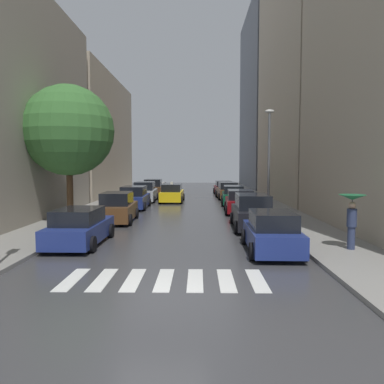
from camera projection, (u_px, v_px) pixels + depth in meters
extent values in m
cube|color=#3A3A3C|center=(187.00, 202.00, 33.43)|extent=(28.00, 72.00, 0.04)
cube|color=gray|center=(114.00, 201.00, 33.53)|extent=(3.00, 72.00, 0.15)
cube|color=gray|center=(260.00, 202.00, 33.32)|extent=(3.00, 72.00, 0.15)
cube|color=silver|center=(72.00, 279.00, 11.00)|extent=(0.45, 2.20, 0.01)
cube|color=silver|center=(103.00, 279.00, 10.98)|extent=(0.45, 2.20, 0.01)
cube|color=silver|center=(134.00, 280.00, 10.97)|extent=(0.45, 2.20, 0.01)
cube|color=silver|center=(164.00, 280.00, 10.95)|extent=(0.45, 2.20, 0.01)
cube|color=silver|center=(195.00, 280.00, 10.94)|extent=(0.45, 2.20, 0.01)
cube|color=silver|center=(226.00, 280.00, 10.92)|extent=(0.45, 2.20, 0.01)
cube|color=silver|center=(257.00, 280.00, 10.91)|extent=(0.45, 2.20, 0.01)
cube|color=#B2A38C|center=(89.00, 137.00, 41.13)|extent=(6.00, 19.28, 12.72)
cube|color=#B2A38C|center=(307.00, 65.00, 34.75)|extent=(6.00, 18.14, 25.11)
cube|color=slate|center=(268.00, 100.00, 54.17)|extent=(6.00, 18.61, 25.16)
cube|color=navy|center=(80.00, 231.00, 15.79)|extent=(1.86, 4.47, 0.75)
cube|color=black|center=(78.00, 216.00, 15.52)|extent=(1.63, 2.46, 0.62)
cylinder|color=black|center=(71.00, 231.00, 17.30)|extent=(0.22, 0.64, 0.64)
cylinder|color=black|center=(111.00, 231.00, 17.25)|extent=(0.22, 0.64, 0.64)
cylinder|color=black|center=(44.00, 244.00, 14.36)|extent=(0.22, 0.64, 0.64)
cylinder|color=black|center=(92.00, 244.00, 14.32)|extent=(0.22, 0.64, 0.64)
cube|color=brown|center=(118.00, 212.00, 21.96)|extent=(1.96, 4.33, 0.87)
cube|color=black|center=(117.00, 198.00, 21.69)|extent=(1.67, 2.40, 0.71)
cylinder|color=black|center=(107.00, 213.00, 23.37)|extent=(0.24, 0.65, 0.64)
cylinder|color=black|center=(136.00, 213.00, 23.41)|extent=(0.24, 0.65, 0.64)
cylinder|color=black|center=(97.00, 220.00, 20.56)|extent=(0.24, 0.65, 0.64)
cylinder|color=black|center=(130.00, 220.00, 20.60)|extent=(0.24, 0.65, 0.64)
cube|color=navy|center=(134.00, 201.00, 28.64)|extent=(1.92, 4.56, 0.85)
cube|color=black|center=(134.00, 191.00, 28.35)|extent=(1.68, 2.51, 0.69)
cylinder|color=black|center=(126.00, 202.00, 30.16)|extent=(0.23, 0.64, 0.64)
cylinder|color=black|center=(149.00, 202.00, 30.15)|extent=(0.23, 0.64, 0.64)
cylinder|color=black|center=(118.00, 207.00, 27.17)|extent=(0.23, 0.64, 0.64)
cylinder|color=black|center=(144.00, 207.00, 27.15)|extent=(0.23, 0.64, 0.64)
cube|color=#B2B7BF|center=(145.00, 195.00, 34.15)|extent=(1.97, 4.52, 0.89)
cube|color=black|center=(145.00, 186.00, 33.87)|extent=(1.70, 2.50, 0.73)
cylinder|color=black|center=(137.00, 197.00, 35.64)|extent=(0.23, 0.64, 0.64)
cylinder|color=black|center=(157.00, 197.00, 35.65)|extent=(0.23, 0.64, 0.64)
cylinder|color=black|center=(132.00, 199.00, 32.69)|extent=(0.23, 0.64, 0.64)
cylinder|color=black|center=(154.00, 199.00, 32.70)|extent=(0.23, 0.64, 0.64)
cube|color=brown|center=(154.00, 191.00, 39.37)|extent=(1.94, 4.15, 0.91)
cube|color=black|center=(153.00, 183.00, 39.10)|extent=(1.69, 2.29, 0.74)
cylinder|color=black|center=(146.00, 192.00, 40.75)|extent=(0.23, 0.64, 0.64)
cylinder|color=black|center=(163.00, 192.00, 40.75)|extent=(0.23, 0.64, 0.64)
cylinder|color=black|center=(143.00, 194.00, 38.04)|extent=(0.23, 0.64, 0.64)
cylinder|color=black|center=(161.00, 194.00, 38.03)|extent=(0.23, 0.64, 0.64)
cube|color=navy|center=(272.00, 237.00, 14.43)|extent=(1.86, 4.14, 0.77)
cube|color=black|center=(273.00, 220.00, 14.17)|extent=(1.61, 2.29, 0.63)
cylinder|color=black|center=(245.00, 237.00, 15.83)|extent=(0.23, 0.64, 0.64)
cylinder|color=black|center=(287.00, 237.00, 15.76)|extent=(0.23, 0.64, 0.64)
cylinder|color=black|center=(253.00, 252.00, 13.13)|extent=(0.23, 0.64, 0.64)
cylinder|color=black|center=(304.00, 252.00, 13.06)|extent=(0.23, 0.64, 0.64)
cube|color=black|center=(252.00, 217.00, 19.72)|extent=(1.94, 4.69, 0.90)
cube|color=black|center=(253.00, 201.00, 19.43)|extent=(1.67, 2.59, 0.74)
cylinder|color=black|center=(232.00, 218.00, 21.30)|extent=(0.23, 0.64, 0.64)
cylinder|color=black|center=(265.00, 218.00, 21.24)|extent=(0.23, 0.64, 0.64)
cylinder|color=black|center=(237.00, 227.00, 18.24)|extent=(0.23, 0.64, 0.64)
cylinder|color=black|center=(275.00, 227.00, 18.18)|extent=(0.23, 0.64, 0.64)
cube|color=maroon|center=(240.00, 205.00, 26.18)|extent=(2.09, 4.54, 0.78)
cube|color=black|center=(240.00, 195.00, 25.91)|extent=(1.77, 2.53, 0.64)
cylinder|color=black|center=(226.00, 206.00, 27.72)|extent=(0.25, 0.65, 0.64)
cylinder|color=black|center=(252.00, 206.00, 27.61)|extent=(0.25, 0.65, 0.64)
cylinder|color=black|center=(227.00, 211.00, 24.79)|extent=(0.25, 0.65, 0.64)
cylinder|color=black|center=(256.00, 211.00, 24.68)|extent=(0.25, 0.65, 0.64)
cube|color=#0C4C2D|center=(233.00, 198.00, 31.53)|extent=(1.98, 4.77, 0.78)
cube|color=black|center=(233.00, 190.00, 31.25)|extent=(1.67, 2.65, 0.64)
cylinder|color=black|center=(222.00, 199.00, 33.15)|extent=(0.25, 0.65, 0.64)
cylinder|color=black|center=(242.00, 199.00, 33.03)|extent=(0.25, 0.65, 0.64)
cylinder|color=black|center=(223.00, 202.00, 30.06)|extent=(0.25, 0.65, 0.64)
cylinder|color=black|center=(245.00, 203.00, 29.95)|extent=(0.25, 0.65, 0.64)
cube|color=brown|center=(227.00, 193.00, 36.94)|extent=(2.00, 4.81, 0.80)
cube|color=black|center=(228.00, 185.00, 36.65)|extent=(1.71, 2.66, 0.66)
cylinder|color=black|center=(217.00, 194.00, 38.51)|extent=(0.24, 0.65, 0.64)
cylinder|color=black|center=(235.00, 194.00, 38.54)|extent=(0.24, 0.65, 0.64)
cylinder|color=black|center=(219.00, 197.00, 35.39)|extent=(0.24, 0.65, 0.64)
cylinder|color=black|center=(239.00, 197.00, 35.41)|extent=(0.24, 0.65, 0.64)
cube|color=maroon|center=(223.00, 190.00, 42.13)|extent=(1.97, 4.51, 0.75)
cube|color=black|center=(224.00, 184.00, 41.86)|extent=(1.69, 2.49, 0.61)
cylinder|color=black|center=(214.00, 191.00, 43.61)|extent=(0.24, 0.65, 0.64)
cylinder|color=black|center=(230.00, 191.00, 43.63)|extent=(0.24, 0.65, 0.64)
cylinder|color=black|center=(216.00, 193.00, 40.67)|extent=(0.24, 0.65, 0.64)
cylinder|color=black|center=(233.00, 193.00, 40.69)|extent=(0.24, 0.65, 0.64)
cube|color=yellow|center=(172.00, 196.00, 33.65)|extent=(1.92, 4.60, 0.80)
cube|color=black|center=(172.00, 188.00, 33.36)|extent=(1.67, 2.54, 0.65)
cube|color=#F2EDCC|center=(172.00, 183.00, 33.33)|extent=(0.21, 0.36, 0.18)
cylinder|color=black|center=(164.00, 197.00, 35.20)|extent=(0.23, 0.64, 0.64)
cylinder|color=black|center=(183.00, 197.00, 35.14)|extent=(0.23, 0.64, 0.64)
cylinder|color=black|center=(160.00, 200.00, 32.19)|extent=(0.23, 0.64, 0.64)
cylinder|color=black|center=(181.00, 200.00, 32.13)|extent=(0.23, 0.64, 0.64)
cylinder|color=navy|center=(351.00, 238.00, 14.24)|extent=(0.28, 0.28, 0.86)
cylinder|color=navy|center=(352.00, 218.00, 14.18)|extent=(0.36, 0.36, 0.68)
sphere|color=tan|center=(352.00, 205.00, 14.15)|extent=(0.27, 0.27, 0.27)
cone|color=#19723F|center=(352.00, 197.00, 14.13)|extent=(0.99, 0.99, 0.20)
cylinder|color=#333338|center=(352.00, 208.00, 14.15)|extent=(0.02, 0.02, 0.77)
cylinder|color=#513823|center=(70.00, 195.00, 21.30)|extent=(0.36, 0.36, 2.95)
sphere|color=#366830|center=(68.00, 130.00, 21.03)|extent=(5.06, 5.06, 5.06)
cylinder|color=#595B60|center=(269.00, 164.00, 24.33)|extent=(0.16, 0.16, 6.45)
ellipsoid|color=beige|center=(270.00, 111.00, 24.08)|extent=(0.60, 0.28, 0.24)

